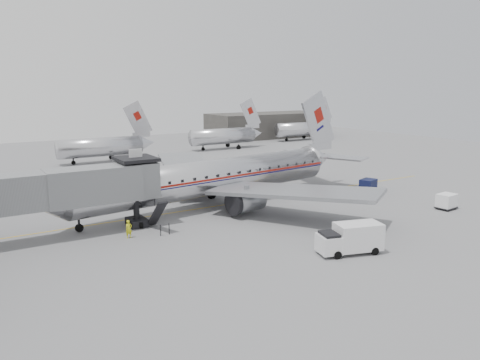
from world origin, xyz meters
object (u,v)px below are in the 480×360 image
(baggage_cart_navy, at_px, (368,185))
(ramp_worker, at_px, (129,229))
(service_van, at_px, (350,238))
(airliner, at_px, (216,177))
(baggage_cart_white, at_px, (447,201))

(baggage_cart_navy, xyz_separation_m, ramp_worker, (-30.33, -1.50, -0.09))
(service_van, bearing_deg, baggage_cart_navy, 55.86)
(service_van, distance_m, ramp_worker, 18.37)
(service_van, relative_size, baggage_cart_navy, 2.14)
(airliner, height_order, baggage_cart_white, airliner)
(airliner, bearing_deg, baggage_cart_navy, -21.43)
(service_van, relative_size, baggage_cart_white, 2.40)
(baggage_cart_navy, xyz_separation_m, baggage_cart_white, (1.17, -9.83, -0.01))
(ramp_worker, bearing_deg, service_van, -49.74)
(service_van, bearing_deg, airliner, 110.67)
(service_van, distance_m, baggage_cart_navy, 22.10)
(baggage_cart_navy, height_order, ramp_worker, baggage_cart_navy)
(service_van, height_order, ramp_worker, service_van)
(airliner, bearing_deg, service_van, -93.19)
(airliner, height_order, ramp_worker, airliner)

